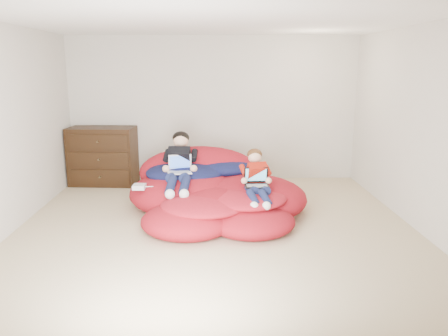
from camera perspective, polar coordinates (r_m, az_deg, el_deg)
The scene contains 9 objects.
room_shell at distance 5.45m, azimuth -1.08°, elevation -5.82°, with size 5.10×5.10×2.77m.
dresser at distance 7.74m, azimuth -15.51°, elevation 1.53°, with size 1.14×0.65×0.98m.
beanbag_pile at distance 6.09m, azimuth -1.37°, elevation -3.40°, with size 2.50×2.34×0.90m.
cream_pillow at distance 6.73m, azimuth -6.58°, elevation 1.33°, with size 0.46×0.29×0.29m, color white.
older_boy at distance 6.10m, azimuth -5.77°, elevation 0.77°, with size 0.36×1.12×0.72m.
younger_boy at distance 5.68m, azimuth 4.22°, elevation -1.11°, with size 0.34×0.92×0.60m.
laptop_white at distance 6.03m, azimuth -5.81°, elevation 0.04°, with size 0.35×0.33×0.23m.
laptop_black at distance 5.64m, azimuth 4.27°, elevation -1.69°, with size 0.31×0.28×0.23m.
power_adapter at distance 5.95m, azimuth -11.00°, elevation -2.41°, with size 0.16×0.16×0.06m, color silver.
Camera 1 is at (-0.06, -5.15, 2.00)m, focal length 35.00 mm.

